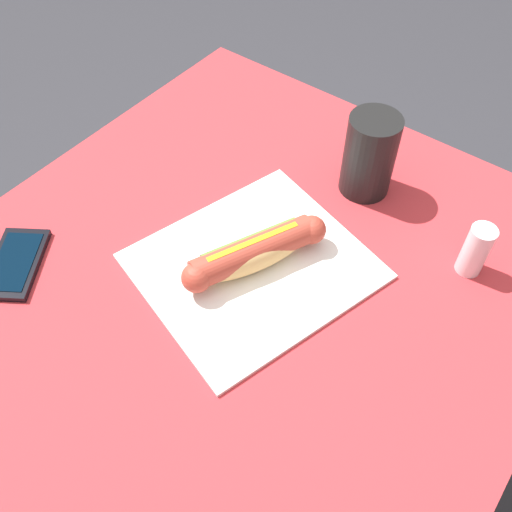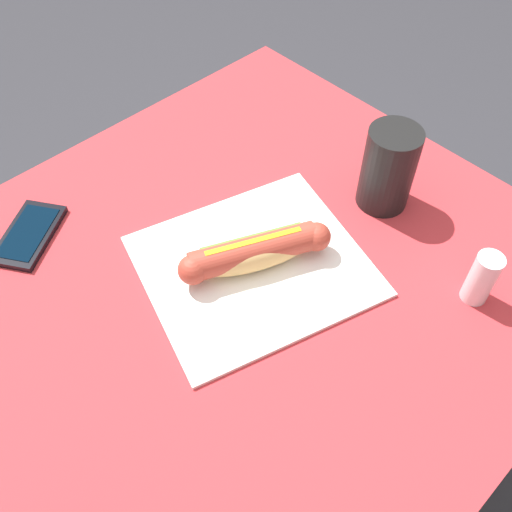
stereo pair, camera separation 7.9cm
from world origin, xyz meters
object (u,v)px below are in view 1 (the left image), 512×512
at_px(drinking_cup, 369,155).
at_px(salt_shaker, 476,250).
at_px(hot_dog, 256,253).
at_px(cell_phone, 16,263).

bearing_deg(drinking_cup, salt_shaker, -104.73).
bearing_deg(drinking_cup, hot_dog, 171.20).
relative_size(cell_phone, salt_shaker, 1.70).
distance_m(cell_phone, drinking_cup, 0.55).
bearing_deg(hot_dog, drinking_cup, -8.80).
relative_size(cell_phone, drinking_cup, 1.05).
relative_size(hot_dog, cell_phone, 1.46).
xyz_separation_m(cell_phone, salt_shaker, (0.39, -0.52, 0.04)).
height_order(hot_dog, cell_phone, hot_dog).
distance_m(hot_dog, drinking_cup, 0.24).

